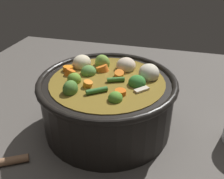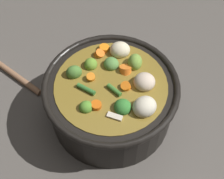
{
  "view_description": "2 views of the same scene",
  "coord_description": "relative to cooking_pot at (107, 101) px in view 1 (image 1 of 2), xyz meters",
  "views": [
    {
      "loc": [
        -0.14,
        0.46,
        0.38
      ],
      "look_at": [
        -0.02,
        0.02,
        0.11
      ],
      "focal_mm": 40.4,
      "sensor_mm": 36.0,
      "label": 1
    },
    {
      "loc": [
        -0.37,
        0.15,
        0.67
      ],
      "look_at": [
        -0.01,
        0.0,
        0.12
      ],
      "focal_mm": 49.59,
      "sensor_mm": 36.0,
      "label": 2
    }
  ],
  "objects": [
    {
      "name": "cooking_pot",
      "position": [
        0.0,
        0.0,
        0.0
      ],
      "size": [
        0.31,
        0.31,
        0.15
      ],
      "color": "black",
      "rests_on": "ground_plane"
    },
    {
      "name": "ground_plane",
      "position": [
        -0.0,
        0.0,
        -0.07
      ],
      "size": [
        1.1,
        1.1,
        0.0
      ],
      "primitive_type": "plane",
      "color": "#514C47"
    }
  ]
}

